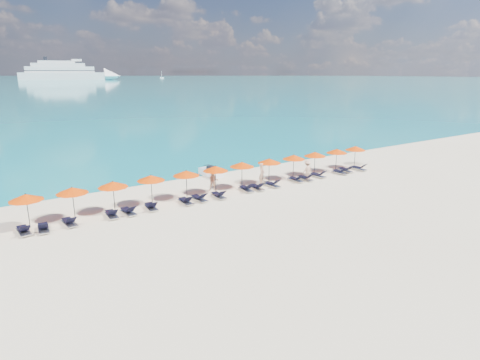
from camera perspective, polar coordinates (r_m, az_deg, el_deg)
ground at (r=30.18m, az=3.15°, el=-3.44°), size 1400.00×1400.00×0.00m
cruise_ship at (r=548.63m, az=-22.82°, el=13.87°), size 116.94×45.48×32.26m
sailboat_near at (r=601.57m, az=-17.79°, el=13.64°), size 6.11×2.04×11.21m
sailboat_far at (r=654.65m, az=-11.06°, el=14.13°), size 6.07×2.02×11.13m
jetski at (r=38.14m, az=-4.14°, el=1.14°), size 1.33×2.84×0.98m
beachgoer_a at (r=35.07m, az=3.12°, el=0.87°), size 0.83×0.83×1.94m
beachgoer_b at (r=33.34m, az=-3.79°, el=-0.13°), size 0.94×0.77×1.69m
beachgoer_c at (r=37.41m, az=9.55°, el=1.45°), size 1.19×0.64×1.78m
umbrella_0 at (r=28.44m, az=-28.16°, el=-2.18°), size 2.10×2.10×2.28m
umbrella_1 at (r=28.76m, az=-22.78°, el=-1.37°), size 2.10×2.10×2.28m
umbrella_2 at (r=29.29m, az=-17.64°, el=-0.60°), size 2.10×2.10×2.28m
umbrella_3 at (r=30.35m, az=-12.56°, el=0.29°), size 2.10×2.10×2.28m
umbrella_4 at (r=31.30m, az=-7.66°, el=0.97°), size 2.10×2.10×2.28m
umbrella_5 at (r=32.59m, az=-3.51°, el=1.65°), size 2.10×2.10×2.28m
umbrella_6 at (r=33.97m, az=0.28°, el=2.23°), size 2.10×2.10×2.28m
umbrella_7 at (r=35.43m, az=4.18°, el=2.73°), size 2.10×2.10×2.28m
umbrella_8 at (r=37.28m, az=7.65°, el=3.26°), size 2.10×2.10×2.28m
umbrella_9 at (r=38.95m, az=10.62°, el=3.65°), size 2.10×2.10×2.28m
umbrella_10 at (r=40.95m, az=13.61°, el=4.03°), size 2.10×2.10×2.28m
umbrella_11 at (r=42.98m, az=16.10°, el=4.38°), size 2.10×2.10×2.28m
lounger_0 at (r=28.02m, az=-28.40°, el=-6.30°), size 0.76×1.74×0.66m
lounger_1 at (r=27.89m, az=-26.18°, el=-6.12°), size 0.76×1.75×0.66m
lounger_2 at (r=28.24m, az=-23.10°, el=-5.51°), size 0.79×1.75×0.66m
lounger_3 at (r=28.77m, az=-17.78°, el=-4.62°), size 0.71×1.73×0.66m
lounger_4 at (r=28.98m, az=-15.59°, el=-4.30°), size 0.77×1.75×0.66m
lounger_5 at (r=29.60m, az=-12.53°, el=-3.69°), size 0.78×1.75×0.66m
lounger_6 at (r=30.39m, az=-7.72°, el=-2.96°), size 0.65×1.71×0.66m
lounger_7 at (r=30.94m, az=-5.82°, el=-2.57°), size 0.77×1.75×0.66m
lounger_8 at (r=31.54m, az=-3.07°, el=-2.16°), size 0.68×1.72×0.66m
lounger_9 at (r=33.27m, az=0.87°, el=-1.22°), size 0.76×1.75×0.66m
lounger_10 at (r=33.70m, az=2.45°, el=-1.01°), size 0.74×1.74×0.66m
lounger_11 at (r=34.67m, az=4.58°, el=-0.59°), size 0.71×1.73×0.66m
lounger_12 at (r=36.49m, az=7.96°, el=0.11°), size 0.62×1.70×0.66m
lounger_13 at (r=37.06m, az=9.33°, el=0.29°), size 0.65×1.71×0.66m
lounger_14 at (r=38.34m, az=11.04°, el=0.71°), size 0.77×1.75×0.66m
lounger_15 at (r=40.06m, az=14.05°, el=1.15°), size 0.74×1.74×0.66m
lounger_16 at (r=41.02m, az=14.82°, el=1.42°), size 0.78×1.75×0.66m
lounger_17 at (r=42.12m, az=16.56°, el=1.65°), size 0.69×1.73×0.66m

